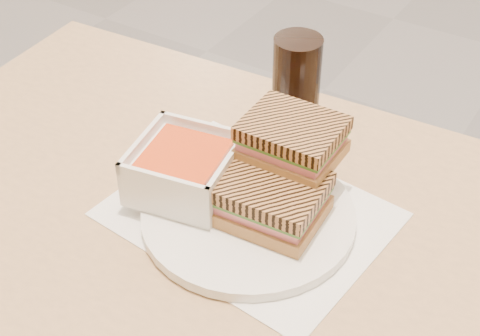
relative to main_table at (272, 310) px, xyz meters
The scene contains 7 objects.
main_table is the anchor object (origin of this frame).
tray_liner 0.13m from the main_table, 147.34° to the left, with size 0.36×0.30×0.00m.
plate 0.14m from the main_table, 153.39° to the left, with size 0.27×0.27×0.01m.
soup_bowl 0.22m from the main_table, behind, with size 0.15×0.15×0.07m.
panini_lower 0.17m from the main_table, 127.28° to the left, with size 0.13×0.11×0.06m.
panini_upper 0.23m from the main_table, 109.11° to the left, with size 0.12×0.10×0.05m.
cola_glass 0.32m from the main_table, 113.46° to the left, with size 0.07×0.07×0.15m.
Camera 1 is at (0.38, -2.59, 1.39)m, focal length 53.83 mm.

